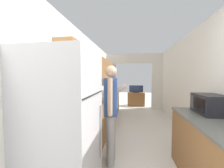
{
  "coord_description": "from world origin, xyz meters",
  "views": [
    {
      "loc": [
        -0.08,
        -0.82,
        1.46
      ],
      "look_at": [
        -0.69,
        3.39,
        1.23
      ],
      "focal_mm": 22.0,
      "sensor_mm": 36.0,
      "label": 1
    }
  ],
  "objects_px": {
    "person": "(111,111)",
    "refrigerator": "(63,126)",
    "microwave": "(210,104)",
    "television": "(136,89)",
    "tv_cabinet": "(136,99)",
    "range_oven": "(97,116)"
  },
  "relations": [
    {
      "from": "refrigerator",
      "to": "tv_cabinet",
      "type": "relative_size",
      "value": 2.11
    },
    {
      "from": "refrigerator",
      "to": "person",
      "type": "bearing_deg",
      "value": 58.92
    },
    {
      "from": "range_oven",
      "to": "tv_cabinet",
      "type": "relative_size",
      "value": 1.26
    },
    {
      "from": "range_oven",
      "to": "tv_cabinet",
      "type": "xyz_separation_m",
      "value": [
        1.08,
        3.66,
        -0.13
      ]
    },
    {
      "from": "microwave",
      "to": "person",
      "type": "bearing_deg",
      "value": 178.34
    },
    {
      "from": "range_oven",
      "to": "television",
      "type": "xyz_separation_m",
      "value": [
        1.08,
        3.61,
        0.38
      ]
    },
    {
      "from": "television",
      "to": "tv_cabinet",
      "type": "bearing_deg",
      "value": 90.0
    },
    {
      "from": "microwave",
      "to": "television",
      "type": "distance_m",
      "value": 4.83
    },
    {
      "from": "person",
      "to": "television",
      "type": "distance_m",
      "value": 4.73
    },
    {
      "from": "refrigerator",
      "to": "microwave",
      "type": "relative_size",
      "value": 3.44
    },
    {
      "from": "refrigerator",
      "to": "tv_cabinet",
      "type": "xyz_separation_m",
      "value": [
        1.01,
        5.49,
        -0.55
      ]
    },
    {
      "from": "range_oven",
      "to": "tv_cabinet",
      "type": "bearing_deg",
      "value": 73.61
    },
    {
      "from": "refrigerator",
      "to": "person",
      "type": "xyz_separation_m",
      "value": [
        0.45,
        0.75,
        0.0
      ]
    },
    {
      "from": "person",
      "to": "microwave",
      "type": "height_order",
      "value": "person"
    },
    {
      "from": "tv_cabinet",
      "to": "television",
      "type": "bearing_deg",
      "value": -90.0
    },
    {
      "from": "tv_cabinet",
      "to": "microwave",
      "type": "bearing_deg",
      "value": -79.05
    },
    {
      "from": "television",
      "to": "microwave",
      "type": "bearing_deg",
      "value": -78.96
    },
    {
      "from": "refrigerator",
      "to": "range_oven",
      "type": "bearing_deg",
      "value": 92.16
    },
    {
      "from": "microwave",
      "to": "television",
      "type": "height_order",
      "value": "microwave"
    },
    {
      "from": "person",
      "to": "television",
      "type": "bearing_deg",
      "value": -8.99
    },
    {
      "from": "person",
      "to": "refrigerator",
      "type": "bearing_deg",
      "value": 146.66
    },
    {
      "from": "refrigerator",
      "to": "range_oven",
      "type": "xyz_separation_m",
      "value": [
        -0.07,
        1.83,
        -0.42
      ]
    }
  ]
}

